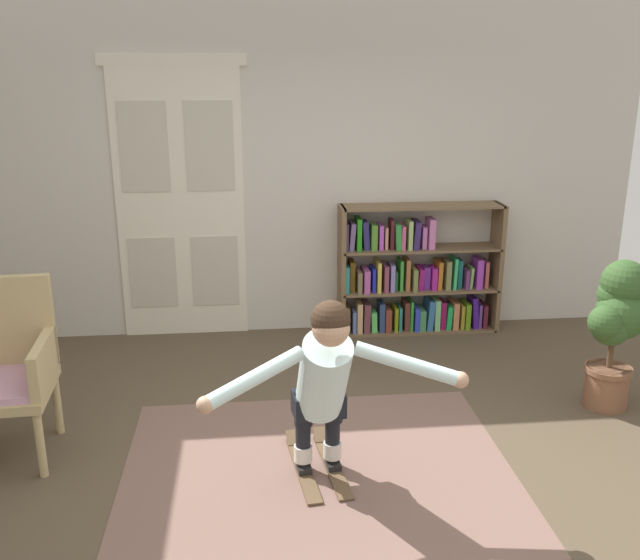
# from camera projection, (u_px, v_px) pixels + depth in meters

# --- Properties ---
(ground_plane) EXTENTS (7.20, 7.20, 0.00)m
(ground_plane) POSITION_uv_depth(u_px,v_px,m) (343.00, 483.00, 4.06)
(ground_plane) COLOR brown
(back_wall) EXTENTS (6.00, 0.10, 2.90)m
(back_wall) POSITION_uv_depth(u_px,v_px,m) (305.00, 172.00, 6.11)
(back_wall) COLOR beige
(back_wall) RESTS_ON ground
(double_door) EXTENTS (1.22, 0.05, 2.45)m
(double_door) POSITION_uv_depth(u_px,v_px,m) (180.00, 200.00, 6.01)
(double_door) COLOR silver
(double_door) RESTS_ON ground
(rug) EXTENTS (2.35, 1.87, 0.01)m
(rug) POSITION_uv_depth(u_px,v_px,m) (318.00, 469.00, 4.20)
(rug) COLOR #77584E
(rug) RESTS_ON ground
(bookshelf) EXTENTS (1.47, 0.30, 1.18)m
(bookshelf) POSITION_uv_depth(u_px,v_px,m) (413.00, 279.00, 6.28)
(bookshelf) COLOR brown
(bookshelf) RESTS_ON ground
(wicker_chair) EXTENTS (0.64, 0.64, 1.10)m
(wicker_chair) POSITION_uv_depth(u_px,v_px,m) (1.00, 366.00, 4.24)
(wicker_chair) COLOR tan
(wicker_chair) RESTS_ON ground
(potted_plant) EXTENTS (0.45, 0.38, 1.07)m
(potted_plant) POSITION_uv_depth(u_px,v_px,m) (616.00, 321.00, 4.82)
(potted_plant) COLOR brown
(potted_plant) RESTS_ON ground
(skis_pair) EXTENTS (0.35, 0.77, 0.07)m
(skis_pair) POSITION_uv_depth(u_px,v_px,m) (317.00, 464.00, 4.22)
(skis_pair) COLOR brown
(skis_pair) RESTS_ON rug
(person_skier) EXTENTS (1.43, 0.72, 1.11)m
(person_skier) POSITION_uv_depth(u_px,v_px,m) (324.00, 376.00, 3.83)
(person_skier) COLOR white
(person_skier) RESTS_ON skis_pair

